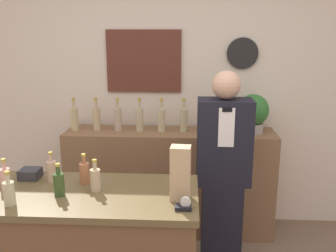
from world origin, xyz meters
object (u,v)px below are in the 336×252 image
potted_plant (253,112)px  paper_bag (180,173)px  shopkeeper (223,175)px  tape_dispenser (184,206)px

potted_plant → paper_bag: bearing=-114.5°
paper_bag → shopkeeper: bearing=67.7°
shopkeeper → paper_bag: shopkeeper is taller
shopkeeper → tape_dispenser: 0.96m
shopkeeper → paper_bag: 0.89m
paper_bag → tape_dispenser: bearing=-79.6°
potted_plant → tape_dispenser: potted_plant is taller
shopkeeper → potted_plant: (0.31, 0.60, 0.38)m
tape_dispenser → potted_plant: bearing=68.2°
potted_plant → tape_dispenser: bearing=-111.8°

